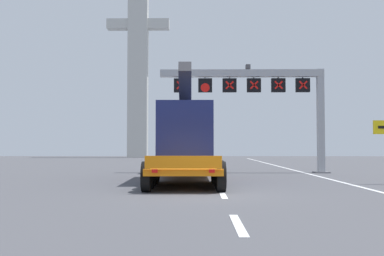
% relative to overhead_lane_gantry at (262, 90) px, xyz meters
% --- Properties ---
extents(ground, '(112.00, 112.00, 0.00)m').
position_rel_overhead_lane_gantry_xyz_m(ground, '(-3.64, -11.92, -5.16)').
color(ground, '#4C4C51').
extents(lane_markings, '(0.20, 66.08, 0.01)m').
position_rel_overhead_lane_gantry_xyz_m(lane_markings, '(-3.14, 13.83, -5.15)').
color(lane_markings, silver).
rests_on(lane_markings, ground).
extents(edge_line_right, '(0.20, 63.00, 0.01)m').
position_rel_overhead_lane_gantry_xyz_m(edge_line_right, '(2.56, 0.08, -5.15)').
color(edge_line_right, silver).
rests_on(edge_line_right, ground).
extents(overhead_lane_gantry, '(10.38, 0.90, 6.71)m').
position_rel_overhead_lane_gantry_xyz_m(overhead_lane_gantry, '(0.00, 0.00, 0.00)').
color(overhead_lane_gantry, '#9EA0A5').
rests_on(overhead_lane_gantry, ground).
extents(heavy_haul_truck_orange, '(3.18, 14.10, 5.30)m').
position_rel_overhead_lane_gantry_xyz_m(heavy_haul_truck_orange, '(-4.62, -3.92, -3.17)').
color(heavy_haul_truck_orange, orange).
rests_on(heavy_haul_truck_orange, ground).
extents(bridge_pylon_distant, '(9.00, 2.00, 31.13)m').
position_rel_overhead_lane_gantry_xyz_m(bridge_pylon_distant, '(-12.68, 35.96, 10.80)').
color(bridge_pylon_distant, '#B7B7B2').
rests_on(bridge_pylon_distant, ground).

